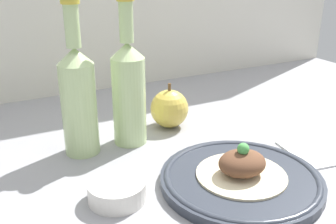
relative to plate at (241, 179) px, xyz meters
The scene contains 8 objects.
ground_plane 13.01cm from the plate, 121.66° to the left, with size 180.00×110.00×4.00cm, color gray.
plate is the anchor object (origin of this frame).
plated_food 2.59cm from the plate, 90.00° to the right, with size 15.88×15.88×6.33cm.
cider_bottle_left 34.66cm from the plate, 130.85° to the left, with size 7.00×7.00×30.88cm.
cider_bottle_right 29.29cm from the plate, 113.81° to the left, with size 7.00×7.00×30.88cm.
apple 28.69cm from the plate, 89.41° to the left, with size 8.94×8.94×10.64cm.
napkin 23.91cm from the plate, ahead, with size 17.79×14.74×0.80cm.
dipping_bowl 21.81cm from the plate, 166.09° to the left, with size 9.54×9.54×3.35cm.
Camera 1 is at (-31.75, -58.53, 37.52)cm, focal length 42.00 mm.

